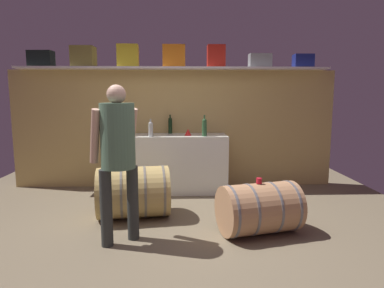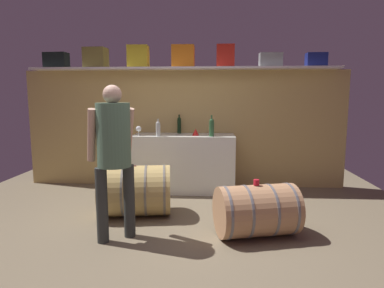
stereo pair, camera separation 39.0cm
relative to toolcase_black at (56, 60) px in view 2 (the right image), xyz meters
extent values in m
cube|color=#72654D|center=(2.10, -1.52, -2.12)|extent=(6.57, 7.66, 0.02)
cube|color=tan|center=(2.10, 0.15, -1.14)|extent=(5.37, 0.10, 1.96)
cube|color=silver|center=(2.10, 0.00, -0.14)|extent=(4.94, 0.40, 0.03)
cube|color=black|center=(0.00, 0.00, 0.00)|extent=(0.39, 0.23, 0.25)
cube|color=olive|center=(0.67, 0.00, 0.04)|extent=(0.36, 0.29, 0.32)
cube|color=yellow|center=(1.37, 0.00, 0.05)|extent=(0.34, 0.26, 0.35)
cube|color=orange|center=(2.10, 0.00, 0.05)|extent=(0.36, 0.27, 0.35)
cube|color=red|center=(2.78, 0.00, 0.05)|extent=(0.28, 0.25, 0.35)
cube|color=gray|center=(3.49, 0.00, -0.02)|extent=(0.36, 0.20, 0.22)
cube|color=navy|center=(4.20, 0.00, -0.02)|extent=(0.31, 0.21, 0.21)
cube|color=white|center=(2.13, -0.21, -1.66)|extent=(1.62, 0.60, 0.92)
cylinder|color=#B4BABA|center=(1.75, -0.42, -1.11)|extent=(0.07, 0.07, 0.18)
sphere|color=#B4BABA|center=(1.75, -0.42, -1.00)|extent=(0.07, 0.07, 0.07)
cylinder|color=#B4BABA|center=(1.75, -0.42, -0.96)|extent=(0.02, 0.02, 0.06)
cylinder|color=#2E5833|center=(2.57, -0.40, -1.09)|extent=(0.08, 0.08, 0.22)
sphere|color=#2E5833|center=(2.57, -0.40, -0.96)|extent=(0.07, 0.07, 0.07)
cylinder|color=#2E5833|center=(2.57, -0.40, -0.91)|extent=(0.03, 0.03, 0.08)
cylinder|color=black|center=(2.03, -0.01, -1.08)|extent=(0.06, 0.06, 0.22)
sphere|color=black|center=(2.03, -0.01, -0.96)|extent=(0.06, 0.06, 0.06)
cylinder|color=black|center=(2.03, -0.01, -0.92)|extent=(0.02, 0.02, 0.07)
cylinder|color=white|center=(1.43, -0.37, -1.19)|extent=(0.07, 0.07, 0.00)
cylinder|color=white|center=(1.43, -0.37, -1.16)|extent=(0.01, 0.01, 0.07)
sphere|color=white|center=(1.43, -0.37, -1.09)|extent=(0.09, 0.09, 0.09)
sphere|color=maroon|center=(1.43, -0.37, -1.10)|extent=(0.05, 0.05, 0.05)
cone|color=red|center=(2.32, -0.29, -1.14)|extent=(0.11, 0.11, 0.11)
cylinder|color=tan|center=(3.08, -1.94, -1.83)|extent=(0.97, 0.76, 0.56)
cylinder|color=slate|center=(2.73, -2.03, -1.83)|extent=(0.17, 0.56, 0.57)
cylinder|color=slate|center=(2.95, -1.97, -1.83)|extent=(0.17, 0.56, 0.57)
cylinder|color=slate|center=(3.21, -1.90, -1.83)|extent=(0.17, 0.56, 0.57)
cylinder|color=slate|center=(3.43, -1.85, -1.83)|extent=(0.17, 0.56, 0.57)
cylinder|color=#914C52|center=(3.08, -1.94, -1.54)|extent=(0.04, 0.04, 0.01)
cylinder|color=tan|center=(1.60, -1.39, -1.79)|extent=(0.97, 0.76, 0.64)
cylinder|color=slate|center=(1.24, -1.44, -1.79)|extent=(0.12, 0.65, 0.65)
cylinder|color=slate|center=(1.46, -1.41, -1.79)|extent=(0.12, 0.65, 0.65)
cylinder|color=slate|center=(1.75, -1.37, -1.79)|extent=(0.12, 0.65, 0.65)
cylinder|color=slate|center=(1.97, -1.33, -1.79)|extent=(0.12, 0.65, 0.65)
cylinder|color=#87564F|center=(1.60, -1.39, -1.46)|extent=(0.04, 0.04, 0.01)
cylinder|color=red|center=(3.07, -1.94, -1.51)|extent=(0.06, 0.06, 0.06)
cylinder|color=#2F3331|center=(1.69, -2.05, -1.71)|extent=(0.12, 0.12, 0.80)
cylinder|color=#2F3331|center=(1.45, -2.21, -1.71)|extent=(0.12, 0.12, 0.80)
cylinder|color=#53755B|center=(1.57, -2.13, -0.98)|extent=(0.35, 0.35, 0.66)
sphere|color=#D5A68C|center=(1.57, -2.13, -0.57)|extent=(0.19, 0.19, 0.19)
cylinder|color=#D5A68C|center=(1.68, -1.94, -0.98)|extent=(0.20, 0.24, 0.56)
cylinder|color=#D5A68C|center=(1.35, -2.16, -0.98)|extent=(0.18, 0.21, 0.56)
camera|label=1|loc=(2.21, -5.51, -0.59)|focal=31.34mm
camera|label=2|loc=(2.60, -5.51, -0.59)|focal=31.34mm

